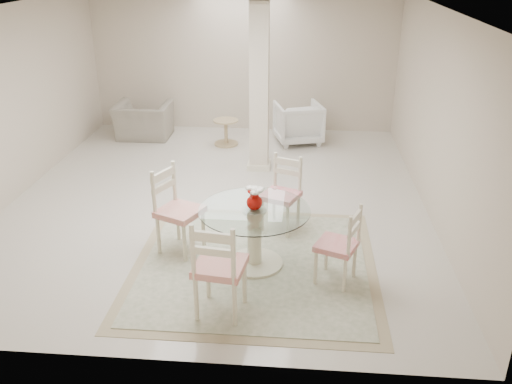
# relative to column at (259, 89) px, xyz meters

# --- Properties ---
(ground) EXTENTS (7.00, 7.00, 0.00)m
(ground) POSITION_rel_column_xyz_m (-0.50, -1.30, -1.35)
(ground) COLOR beige
(ground) RESTS_ON ground
(room_shell) EXTENTS (6.02, 7.02, 2.71)m
(room_shell) POSITION_rel_column_xyz_m (-0.50, -1.30, 0.51)
(room_shell) COLOR beige
(room_shell) RESTS_ON ground
(column) EXTENTS (0.30, 0.30, 2.70)m
(column) POSITION_rel_column_xyz_m (0.00, 0.00, 0.00)
(column) COLOR beige
(column) RESTS_ON ground
(area_rug) EXTENTS (2.82, 2.82, 0.02)m
(area_rug) POSITION_rel_column_xyz_m (0.20, -3.12, -1.34)
(area_rug) COLOR tan
(area_rug) RESTS_ON ground
(dining_table) EXTENTS (1.26, 1.26, 0.72)m
(dining_table) POSITION_rel_column_xyz_m (0.20, -3.12, -0.98)
(dining_table) COLOR beige
(dining_table) RESTS_ON ground
(red_vase) EXTENTS (0.21, 0.20, 0.28)m
(red_vase) POSITION_rel_column_xyz_m (0.20, -3.12, -0.48)
(red_vase) COLOR #A50A05
(red_vase) RESTS_ON dining_table
(dining_chair_east) EXTENTS (0.53, 0.53, 1.01)m
(dining_chair_east) POSITION_rel_column_xyz_m (1.17, -3.41, -0.82)
(dining_chair_east) COLOR #F0E5C6
(dining_chair_east) RESTS_ON ground
(dining_chair_north) EXTENTS (0.57, 0.57, 1.08)m
(dining_chair_north) POSITION_rel_column_xyz_m (0.48, -2.14, -0.78)
(dining_chair_north) COLOR beige
(dining_chair_north) RESTS_ON ground
(dining_chair_west) EXTENTS (0.63, 0.63, 1.18)m
(dining_chair_west) POSITION_rel_column_xyz_m (-0.79, -2.83, -0.73)
(dining_chair_west) COLOR #ECE5C2
(dining_chair_west) RESTS_ON ground
(dining_chair_south) EXTENTS (0.54, 0.54, 1.19)m
(dining_chair_south) POSITION_rel_column_xyz_m (-0.07, -4.11, -0.72)
(dining_chair_south) COLOR #F3EAC7
(dining_chair_south) RESTS_ON ground
(recliner_taupe) EXTENTS (1.05, 0.92, 0.68)m
(recliner_taupe) POSITION_rel_column_xyz_m (-2.38, 1.43, -1.01)
(recliner_taupe) COLOR gray
(recliner_taupe) RESTS_ON ground
(armchair_white) EXTENTS (1.02, 1.03, 0.77)m
(armchair_white) POSITION_rel_column_xyz_m (0.63, 1.41, -0.97)
(armchair_white) COLOR white
(armchair_white) RESTS_ON ground
(side_table) EXTENTS (0.47, 0.47, 0.49)m
(side_table) POSITION_rel_column_xyz_m (-0.72, 1.13, -1.13)
(side_table) COLOR tan
(side_table) RESTS_ON ground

